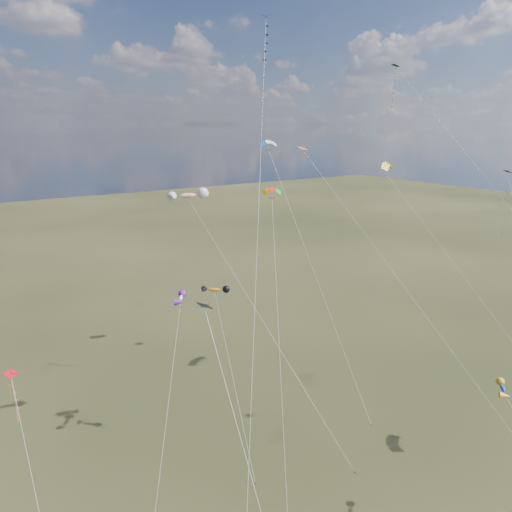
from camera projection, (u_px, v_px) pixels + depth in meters
diamond_black_high at (416, 112)px, 57.83m from camera, size 22.69×27.56×39.21m
diamond_navy_tall at (264, 78)px, 43.13m from camera, size 16.00×21.21×42.26m
diamond_black_mid at (246, 455)px, 24.71m from camera, size 1.46×16.79×21.70m
diamond_red_low at (16, 404)px, 36.20m from camera, size 1.19×8.21×13.29m
diamond_navy_right at (507, 221)px, 43.62m from camera, size 15.68×19.86×27.73m
diamond_orange_center at (387, 262)px, 43.19m from camera, size 15.02×20.16×29.90m
parafoil_yellow at (388, 165)px, 55.61m from camera, size 15.09×18.44×28.00m
parafoil_blue_white at (269, 143)px, 62.19m from camera, size 3.37×24.61×30.24m
parafoil_tricolor at (272, 193)px, 44.69m from camera, size 7.86×13.41×26.25m
novelty_orange_black at (215, 291)px, 45.68m from camera, size 2.58×10.48×16.43m
novelty_white_purple at (181, 299)px, 46.28m from camera, size 8.78×11.69×15.48m
novelty_redwhite_stripe at (188, 196)px, 46.13m from camera, size 10.23×18.39×25.71m
novelty_blue_yellow at (503, 390)px, 35.30m from camera, size 2.91×10.21×12.62m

